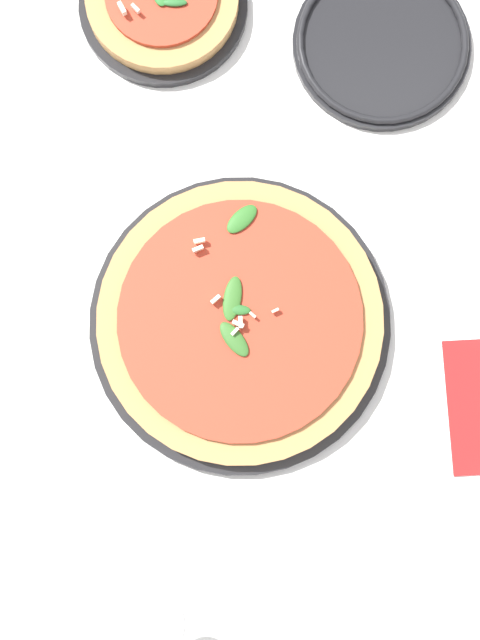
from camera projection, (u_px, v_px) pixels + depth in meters
ground_plane at (250, 303)px, 0.94m from camera, size 6.00×6.00×0.00m
pizza_arugula_main at (240, 322)px, 0.92m from camera, size 0.32×0.32×0.05m
pizza_personal_side at (163, 1)px, 0.98m from camera, size 0.19×0.19×0.05m
side_plate_white at (382, 44)px, 0.98m from camera, size 0.20×0.20×0.02m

